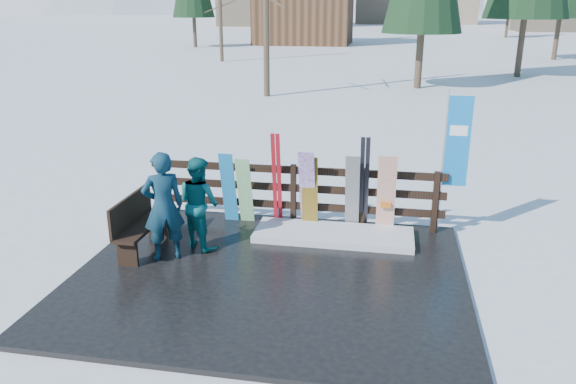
% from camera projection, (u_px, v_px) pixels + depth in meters
% --- Properties ---
extents(ground, '(700.00, 700.00, 0.00)m').
position_uv_depth(ground, '(269.00, 278.00, 8.73)').
color(ground, white).
rests_on(ground, ground).
extents(deck, '(6.00, 5.00, 0.08)m').
position_uv_depth(deck, '(269.00, 276.00, 8.72)').
color(deck, black).
rests_on(deck, ground).
extents(fence, '(5.60, 0.10, 1.15)m').
position_uv_depth(fence, '(293.00, 190.00, 10.55)').
color(fence, black).
rests_on(fence, deck).
extents(snow_patch, '(2.81, 1.00, 0.12)m').
position_uv_depth(snow_patch, '(334.00, 235.00, 10.04)').
color(snow_patch, white).
rests_on(snow_patch, deck).
extents(bench, '(0.41, 1.50, 0.97)m').
position_uv_depth(bench, '(138.00, 222.00, 9.40)').
color(bench, black).
rests_on(bench, deck).
extents(snowboard_0, '(0.26, 0.34, 1.40)m').
position_uv_depth(snowboard_0, '(229.00, 188.00, 10.54)').
color(snowboard_0, '#1E8CD5').
rests_on(snowboard_0, deck).
extents(snowboard_1, '(0.27, 0.37, 1.33)m').
position_uv_depth(snowboard_1, '(245.00, 191.00, 10.49)').
color(snowboard_1, white).
rests_on(snowboard_1, deck).
extents(snowboard_2, '(0.29, 0.18, 1.39)m').
position_uv_depth(snowboard_2, '(310.00, 193.00, 10.27)').
color(snowboard_2, gold).
rests_on(snowboard_2, deck).
extents(snowboard_3, '(0.29, 0.48, 1.52)m').
position_uv_depth(snowboard_3, '(307.00, 189.00, 10.26)').
color(snowboard_3, white).
rests_on(snowboard_3, deck).
extents(snowboard_4, '(0.25, 0.41, 1.47)m').
position_uv_depth(snowboard_4, '(352.00, 193.00, 10.13)').
color(snowboard_4, black).
rests_on(snowboard_4, deck).
extents(snowboard_5, '(0.33, 0.32, 1.49)m').
position_uv_depth(snowboard_5, '(386.00, 195.00, 10.02)').
color(snowboard_5, silver).
rests_on(snowboard_5, deck).
extents(ski_pair_a, '(0.16, 0.30, 1.79)m').
position_uv_depth(ski_pair_a, '(277.00, 179.00, 10.38)').
color(ski_pair_a, '#A6141E').
rests_on(ski_pair_a, deck).
extents(ski_pair_b, '(0.17, 0.35, 1.80)m').
position_uv_depth(ski_pair_b, '(364.00, 184.00, 10.11)').
color(ski_pair_b, black).
rests_on(ski_pair_b, deck).
extents(rental_flag, '(0.45, 0.04, 2.60)m').
position_uv_depth(rental_flag, '(454.00, 147.00, 9.81)').
color(rental_flag, silver).
rests_on(rental_flag, deck).
extents(person_front, '(0.79, 0.71, 1.81)m').
position_uv_depth(person_front, '(163.00, 207.00, 8.96)').
color(person_front, '#144A55').
rests_on(person_front, deck).
extents(person_back, '(0.97, 0.92, 1.59)m').
position_uv_depth(person_back, '(199.00, 203.00, 9.47)').
color(person_back, '#106063').
rests_on(person_back, deck).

